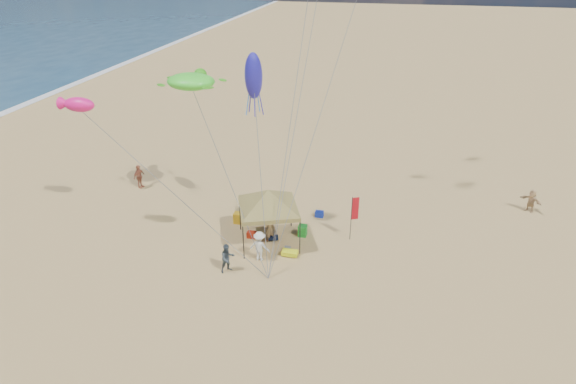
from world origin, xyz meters
name	(u,v)px	position (x,y,z in m)	size (l,w,h in m)	color
ground	(275,286)	(0.00, 0.00, 0.00)	(280.00, 280.00, 0.00)	tan
canopy_tent	(268,192)	(-1.42, 4.09, 3.30)	(5.99, 5.99, 3.97)	black
feather_flag	(354,211)	(3.41, 5.43, 1.93)	(0.41, 0.20, 2.87)	black
cooler_red	(252,235)	(-2.55, 4.27, 0.19)	(0.54, 0.38, 0.38)	#A9210D
cooler_blue	(319,214)	(1.03, 7.69, 0.19)	(0.54, 0.38, 0.38)	#152CAC
bag_navy	(273,238)	(-1.21, 4.25, 0.18)	(0.36, 0.36, 0.60)	#0B1634
bag_orange	(258,208)	(-3.13, 7.61, 0.18)	(0.36, 0.36, 0.60)	#C3820A
chair_green	(303,231)	(0.41, 5.16, 0.35)	(0.50, 0.50, 0.70)	#1A9226
chair_yellow	(238,218)	(-3.89, 5.78, 0.35)	(0.50, 0.50, 0.70)	yellow
crate_grey	(287,249)	(-0.10, 3.29, 0.14)	(0.34, 0.30, 0.28)	slate
beach_cart	(290,253)	(0.13, 2.88, 0.20)	(0.90, 0.50, 0.24)	yellow
person_near_a	(270,229)	(-1.36, 4.18, 0.78)	(0.57, 0.37, 1.55)	tan
person_near_b	(228,258)	(-2.80, 0.71, 0.84)	(0.82, 0.64, 1.68)	#354148
person_near_c	(260,246)	(-1.42, 2.13, 0.90)	(1.16, 0.67, 1.80)	white
person_far_a	(139,176)	(-12.42, 9.01, 0.89)	(1.04, 0.43, 1.78)	#9D543C
person_far_c	(531,201)	(14.50, 11.51, 0.78)	(1.44, 0.46, 1.55)	tan
turtle_kite	(191,82)	(-6.67, 6.67, 8.68)	(2.86, 2.29, 0.95)	#46EE32
fish_kite	(79,105)	(-12.05, 3.47, 7.88)	(1.85, 0.92, 0.82)	#F9157F
squid_kite	(254,76)	(-2.54, 5.70, 9.45)	(0.98, 0.98, 2.54)	#231EA8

